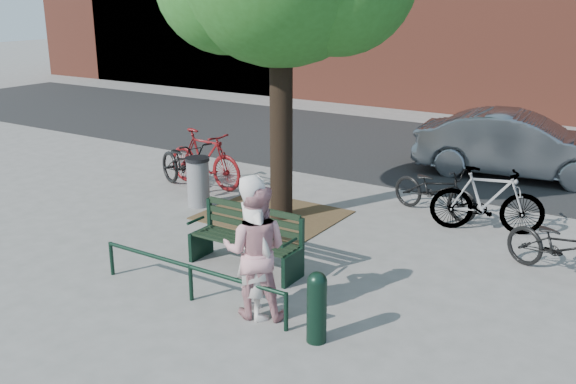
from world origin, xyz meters
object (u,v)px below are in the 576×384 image
Objects in this scene: litter_bin at (198,181)px; person_right at (255,251)px; parked_car at (518,145)px; person_left at (255,247)px; bicycle_c at (435,190)px; park_bench at (248,237)px; bollard at (317,305)px.

person_right is at bearing -40.59° from litter_bin.
parked_car is at bearing -121.33° from person_right.
person_right reaches higher than parked_car.
bicycle_c is at bearing -61.96° from person_left.
person_left is 4.58m from litter_bin.
parked_car reaches higher than bicycle_c.
bicycle_c is (1.46, 3.82, -0.01)m from park_bench.
parked_car is (0.15, 8.49, 0.25)m from bollard.
litter_bin is at bearing -64.16° from person_right.
person_left is at bearing 165.08° from parked_car.
litter_bin is (-4.45, 3.13, 0.01)m from bollard.
litter_bin is (-3.47, 2.97, -0.38)m from person_right.
person_left is at bearing -171.45° from bicycle_c.
bollard is 5.44m from litter_bin.
bicycle_c is at bearing -119.43° from person_right.
parked_car reaches higher than bollard.
parked_car is (0.63, 3.37, 0.25)m from bicycle_c.
person_right reaches higher than bicycle_c.
person_left reaches higher than person_right.
person_left is at bearing -49.92° from park_bench.
parked_car is at bearing 3.88° from bicycle_c.
person_left reaches higher than bollard.
park_bench is at bearing -16.02° from person_left.
person_right is at bearing 170.61° from bollard.
person_right is at bearing 165.08° from parked_car.
litter_bin reaches higher than bicycle_c.
person_right is (0.95, -1.13, 0.38)m from park_bench.
park_bench is 1.83× the size of litter_bin.
park_bench is 1.54m from person_left.
litter_bin is at bearing 143.81° from park_bench.
bollard is 5.14m from bicycle_c.
person_right is 1.96× the size of bollard.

